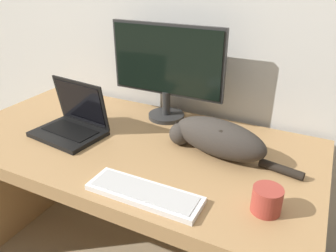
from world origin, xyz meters
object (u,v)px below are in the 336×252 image
Objects in this scene: laptop at (72,124)px; coffee_mug at (267,200)px; external_keyboard at (144,193)px; monitor at (166,68)px; cat at (217,137)px.

coffee_mug is at bearing -2.28° from laptop.
laptop is 0.57m from external_keyboard.
monitor reaches higher than cat.
monitor is at bearing 109.83° from external_keyboard.
monitor is at bearing 55.52° from laptop.
monitor is at bearing 140.34° from coffee_mug.
monitor is 0.50m from laptop.
laptop is at bearing 170.78° from coffee_mug.
cat is at bearing -34.14° from monitor.
cat is (0.64, 0.11, 0.03)m from laptop.
laptop is 0.83× the size of external_keyboard.
laptop is (-0.30, -0.34, -0.21)m from monitor.
monitor reaches higher than external_keyboard.
external_keyboard is at bearing -70.08° from monitor.
monitor is 6.12× the size of coffee_mug.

